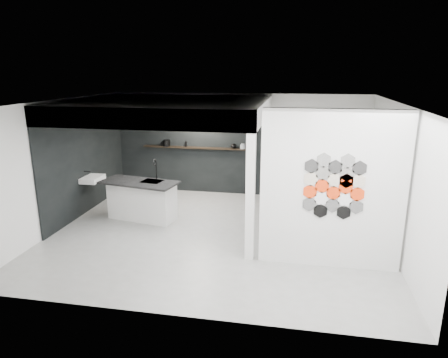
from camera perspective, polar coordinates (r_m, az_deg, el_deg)
The scene contains 17 objects.
floor at distance 8.66m, azimuth -1.02°, elevation -7.88°, with size 7.00×6.00×0.01m, color gray.
partition_panel at distance 7.11m, azimuth 15.11°, elevation -1.62°, with size 2.45×0.15×2.80m, color silver.
bay_clad_back at distance 11.37m, azimuth -4.52°, elevation 3.98°, with size 4.40×0.04×2.35m, color black.
bay_clad_left at distance 10.39m, azimuth -19.02°, elevation 2.09°, with size 0.04×4.00×2.35m, color black.
bulkhead at distance 9.30m, azimuth -7.84°, elevation 9.91°, with size 4.40×4.00×0.40m, color silver.
corner_column at distance 7.20m, azimuth 3.77°, elevation -2.79°, with size 0.16×0.16×2.35m, color silver.
fascia_beam at distance 7.51m, azimuth -12.43°, elevation 8.41°, with size 4.40×0.16×0.40m, color silver.
wall_basin at distance 10.19m, azimuth -18.27°, elevation 0.01°, with size 0.40×0.60×0.12m, color silver.
display_shelf at distance 11.22m, azimuth -4.17°, elevation 4.48°, with size 3.00×0.15×0.04m, color black.
kitchen_island at distance 9.53m, azimuth -11.63°, elevation -2.87°, with size 1.88×1.09×1.42m.
stockpot at distance 11.44m, azimuth -8.24°, elevation 5.11°, with size 0.21×0.21×0.17m, color black.
kettle at distance 10.98m, azimuth 1.36°, elevation 4.74°, with size 0.16×0.16×0.13m, color black.
glass_bowl at distance 10.95m, azimuth 2.70°, elevation 4.62°, with size 0.15×0.15×0.11m, color gray.
glass_vase at distance 10.94m, azimuth 2.70°, elevation 4.71°, with size 0.10×0.10×0.14m, color gray.
bottle_dark at distance 11.27m, azimuth -5.48°, elevation 4.99°, with size 0.06×0.06×0.15m, color black.
utensil_cup at distance 11.49m, azimuth -8.86°, elevation 4.93°, with size 0.07×0.07×0.09m, color black.
hex_tile_cluster at distance 7.01m, azimuth 15.50°, elevation -1.01°, with size 1.04×0.02×1.16m.
Camera 1 is at (1.59, -7.79, 3.42)m, focal length 32.00 mm.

